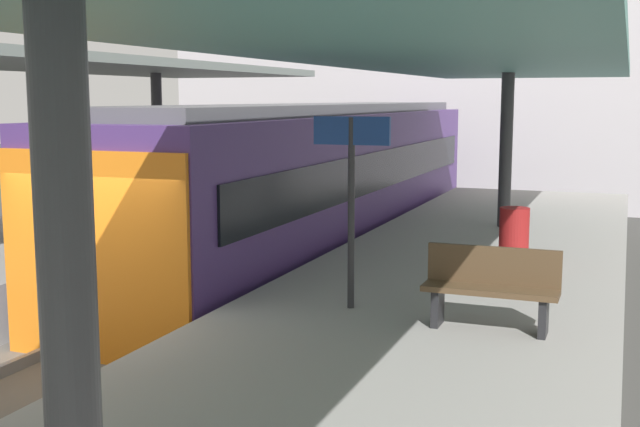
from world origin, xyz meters
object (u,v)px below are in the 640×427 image
at_px(platform_bench, 491,286).
at_px(passenger_near_bench, 36,201).
at_px(litter_bin, 514,234).
at_px(commuter_train, 319,180).
at_px(platform_sign, 352,168).

height_order(platform_bench, passenger_near_bench, passenger_near_bench).
relative_size(platform_bench, litter_bin, 1.75).
distance_m(commuter_train, passenger_near_bench, 6.09).
xyz_separation_m(commuter_train, passenger_near_bench, (-2.55, -5.53, 0.12)).
bearing_deg(platform_bench, platform_sign, 170.65).
bearing_deg(platform_sign, litter_bin, 68.06).
bearing_deg(platform_sign, passenger_near_bench, 167.35).
height_order(commuter_train, passenger_near_bench, commuter_train).
height_order(platform_bench, litter_bin, platform_bench).
relative_size(commuter_train, passenger_near_bench, 9.22).
distance_m(platform_sign, passenger_near_bench, 5.76).
xyz_separation_m(platform_bench, passenger_near_bench, (-7.22, 1.52, 0.38)).
height_order(commuter_train, platform_sign, commuter_train).
relative_size(litter_bin, passenger_near_bench, 0.49).
height_order(commuter_train, platform_bench, commuter_train).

